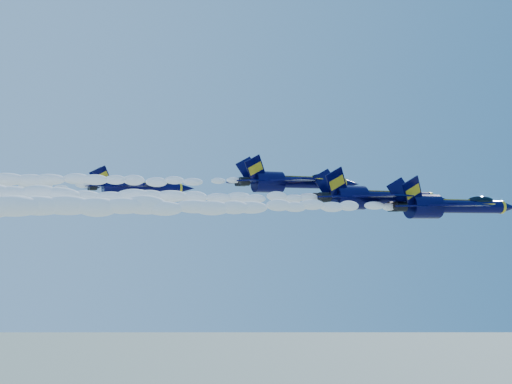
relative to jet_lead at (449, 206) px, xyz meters
name	(u,v)px	position (x,y,z in m)	size (l,w,h in m)	color
jet_lead	(449,206)	(0.00, 0.00, 0.00)	(19.87, 16.30, 7.38)	black
smoke_trail_jet_lead	(197,207)	(-33.80, 0.00, -0.49)	(50.62, 2.53, 2.28)	white
jet_second	(376,197)	(-7.65, 5.17, 1.19)	(19.98, 16.39, 7.43)	black
smoke_trail_jet_second	(116,196)	(-41.50, 5.17, 0.70)	(50.62, 2.55, 2.29)	white
jet_third	(293,182)	(-16.35, 11.78, 3.34)	(18.24, 14.96, 6.78)	black
smoke_trail_jet_third	(35,179)	(-49.46, 11.78, 2.87)	(50.62, 2.32, 2.09)	white
jet_fourth	(136,187)	(-34.23, 25.35, 2.97)	(15.28, 12.53, 5.68)	black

